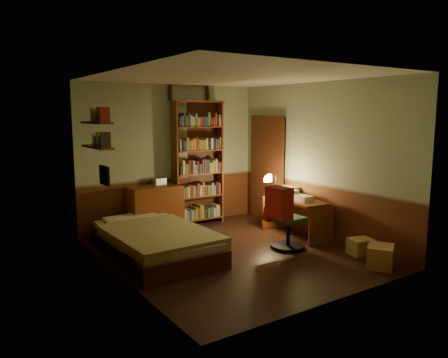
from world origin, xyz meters
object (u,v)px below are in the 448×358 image
desk_lamp (276,180)px  desk (296,217)px  cardboard_box_b (361,247)px  dresser (155,209)px  bookshelf (198,163)px  office_chair (289,218)px  bed (154,231)px  mini_stereo (159,181)px  cardboard_box_a (380,257)px

desk_lamp → desk: bearing=-88.6°
desk → cardboard_box_b: desk is taller
dresser → bookshelf: bookshelf is taller
dresser → office_chair: office_chair is taller
bed → mini_stereo: mini_stereo is taller
dresser → office_chair: (1.30, -2.03, 0.08)m
desk_lamp → cardboard_box_a: 2.38m
mini_stereo → cardboard_box_a: size_ratio=0.54×
office_chair → cardboard_box_b: 1.15m
dresser → desk: 2.46m
bookshelf → office_chair: 2.25m
desk → office_chair: 0.77m
dresser → bookshelf: (0.93, 0.09, 0.75)m
dresser → desk: size_ratio=0.76×
dresser → mini_stereo: mini_stereo is taller
bed → desk: bed is taller
cardboard_box_a → desk: bearing=86.4°
desk_lamp → mini_stereo: bearing=136.1°
bed → mini_stereo: size_ratio=10.39×
desk → cardboard_box_a: 1.81m
dresser → cardboard_box_b: size_ratio=2.70×
bookshelf → cardboard_box_a: size_ratio=5.66×
cardboard_box_b → dresser: bearing=125.1°
dresser → desk_lamp: desk_lamp is taller
desk → bookshelf: bearing=127.1°
desk → cardboard_box_b: (0.12, -1.29, -0.20)m
bookshelf → cardboard_box_b: size_ratio=6.77×
dresser → desk_lamp: bearing=-30.9°
desk → desk_lamp: desk_lamp is taller
cardboard_box_a → office_chair: bearing=109.6°
bed → office_chair: office_chair is taller
dresser → cardboard_box_a: size_ratio=2.26×
desk_lamp → bookshelf: bearing=119.2°
desk_lamp → office_chair: 1.14m
dresser → mini_stereo: bearing=42.5°
bed → desk_lamp: bearing=1.8°
mini_stereo → desk: size_ratio=0.18×
bed → mini_stereo: (0.68, 1.24, 0.54)m
mini_stereo → bed: bearing=-124.7°
bed → office_chair: 2.07m
cardboard_box_b → office_chair: bearing=130.6°
mini_stereo → desk: mini_stereo is taller
desk_lamp → dresser: bearing=141.0°
bed → office_chair: bearing=-24.8°
desk_lamp → cardboard_box_a: (-0.04, -2.26, -0.75)m
bed → cardboard_box_b: 3.10m
bookshelf → desk: bookshelf is taller
bookshelf → desk_lamp: (0.89, -1.20, -0.25)m
bed → bookshelf: (1.47, 1.20, 0.81)m
cardboard_box_b → desk_lamp: bearing=96.2°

